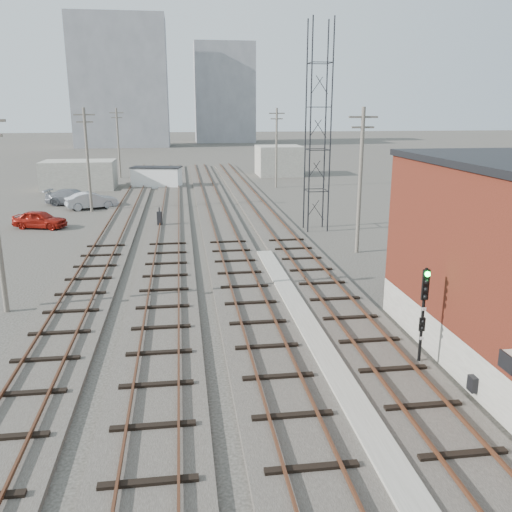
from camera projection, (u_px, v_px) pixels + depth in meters
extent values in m
plane|color=#282621|center=(219.00, 186.00, 64.39)|extent=(320.00, 320.00, 0.00)
cube|color=#332D28|center=(268.00, 219.00, 44.62)|extent=(3.20, 90.00, 0.20)
cube|color=#4C2816|center=(259.00, 217.00, 44.46)|extent=(0.07, 90.00, 0.12)
cube|color=#4C2816|center=(276.00, 216.00, 44.65)|extent=(0.07, 90.00, 0.12)
cube|color=#332D28|center=(219.00, 220.00, 44.09)|extent=(3.20, 90.00, 0.20)
cube|color=#4C2816|center=(211.00, 218.00, 43.93)|extent=(0.07, 90.00, 0.12)
cube|color=#4C2816|center=(228.00, 217.00, 44.12)|extent=(0.07, 90.00, 0.12)
cube|color=#332D28|center=(170.00, 222.00, 43.56)|extent=(3.20, 90.00, 0.20)
cube|color=#4C2816|center=(161.00, 219.00, 43.41)|extent=(0.07, 90.00, 0.12)
cube|color=#4C2816|center=(179.00, 219.00, 43.60)|extent=(0.07, 90.00, 0.12)
cube|color=#332D28|center=(119.00, 223.00, 43.03)|extent=(3.20, 90.00, 0.20)
cube|color=#4C2816|center=(110.00, 221.00, 42.88)|extent=(0.07, 90.00, 0.12)
cube|color=#4C2816|center=(128.00, 220.00, 43.07)|extent=(0.07, 90.00, 0.12)
cube|color=gray|center=(320.00, 348.00, 20.44)|extent=(0.90, 28.00, 0.26)
cube|color=black|center=(472.00, 384.00, 17.04)|extent=(0.20, 0.35, 0.50)
cylinder|color=black|center=(310.00, 129.00, 38.43)|extent=(0.10, 0.10, 15.00)
cylinder|color=black|center=(331.00, 129.00, 38.63)|extent=(0.10, 0.10, 15.00)
cylinder|color=black|center=(306.00, 128.00, 39.87)|extent=(0.10, 0.10, 15.00)
cylinder|color=black|center=(325.00, 128.00, 40.06)|extent=(0.10, 0.10, 15.00)
cylinder|color=#595147|center=(88.00, 161.00, 47.22)|extent=(0.24, 0.24, 9.00)
cube|color=#595147|center=(84.00, 115.00, 46.20)|extent=(1.80, 0.12, 0.12)
cube|color=#595147|center=(85.00, 122.00, 46.36)|extent=(1.40, 0.12, 0.12)
cylinder|color=#595147|center=(118.00, 143.00, 71.12)|extent=(0.24, 0.24, 9.00)
cube|color=#595147|center=(116.00, 113.00, 70.10)|extent=(1.80, 0.12, 0.12)
cube|color=#595147|center=(117.00, 118.00, 70.26)|extent=(1.40, 0.12, 0.12)
cylinder|color=#595147|center=(360.00, 182.00, 33.47)|extent=(0.24, 0.24, 9.00)
cube|color=#595147|center=(363.00, 117.00, 32.45)|extent=(1.80, 0.12, 0.12)
cube|color=#595147|center=(363.00, 127.00, 32.61)|extent=(1.40, 0.12, 0.12)
cylinder|color=#595147|center=(276.00, 148.00, 62.15)|extent=(0.24, 0.24, 9.00)
cube|color=#595147|center=(277.00, 113.00, 61.13)|extent=(1.80, 0.12, 0.12)
cube|color=#595147|center=(277.00, 119.00, 61.29)|extent=(1.40, 0.12, 0.12)
cube|color=gray|center=(121.00, 83.00, 129.78)|extent=(22.00, 14.00, 30.00)
cube|color=gray|center=(224.00, 93.00, 148.07)|extent=(16.00, 12.00, 26.00)
cube|color=gray|center=(79.00, 175.00, 61.86)|extent=(8.00, 5.00, 3.20)
cube|color=gray|center=(279.00, 161.00, 74.61)|extent=(6.00, 6.00, 4.00)
cube|color=gray|center=(418.00, 364.00, 19.33)|extent=(0.40, 0.40, 0.10)
cylinder|color=black|center=(422.00, 318.00, 18.87)|extent=(0.11, 0.11, 3.64)
cube|color=black|center=(426.00, 285.00, 18.53)|extent=(0.24, 0.10, 1.09)
sphere|color=#0CE533|center=(428.00, 274.00, 18.33)|extent=(0.18, 0.18, 0.18)
sphere|color=black|center=(427.00, 282.00, 18.40)|extent=(0.18, 0.18, 0.18)
sphere|color=black|center=(426.00, 289.00, 18.47)|extent=(0.18, 0.18, 0.18)
sphere|color=black|center=(426.00, 297.00, 18.55)|extent=(0.18, 0.18, 0.18)
cube|color=black|center=(422.00, 324.00, 18.91)|extent=(0.20, 0.09, 0.50)
cube|color=white|center=(424.00, 309.00, 18.69)|extent=(0.15, 0.02, 0.11)
cube|color=white|center=(422.00, 338.00, 18.98)|extent=(0.15, 0.02, 0.11)
cube|color=black|center=(160.00, 219.00, 41.80)|extent=(0.41, 0.41, 1.12)
cylinder|color=black|center=(159.00, 209.00, 41.61)|extent=(0.09, 0.09, 0.34)
cube|color=white|center=(157.00, 178.00, 63.07)|extent=(5.90, 3.47, 2.30)
cube|color=black|center=(156.00, 167.00, 62.76)|extent=(6.12, 3.69, 0.11)
imported|color=maroon|center=(40.00, 219.00, 41.50)|extent=(4.34, 2.70, 1.38)
imported|color=#A0A2A7|center=(92.00, 201.00, 49.65)|extent=(4.86, 3.11, 1.51)
imported|color=gray|center=(73.00, 197.00, 51.61)|extent=(5.45, 2.96, 1.50)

